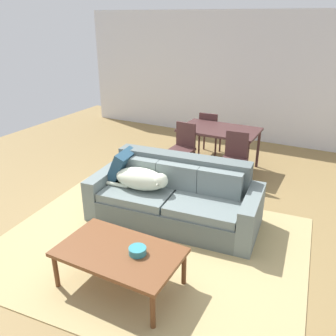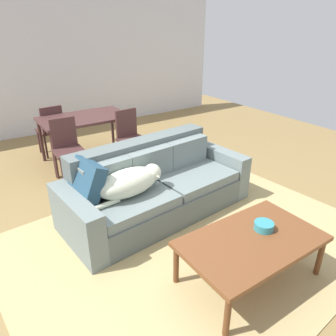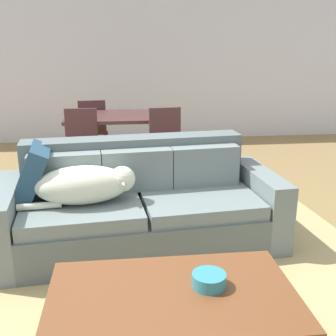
% 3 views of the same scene
% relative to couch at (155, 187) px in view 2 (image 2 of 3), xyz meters
% --- Properties ---
extents(ground_plane, '(10.00, 10.00, 0.00)m').
position_rel_couch_xyz_m(ground_plane, '(-0.17, -0.13, -0.32)').
color(ground_plane, olive).
extents(back_partition, '(8.00, 0.12, 2.70)m').
position_rel_couch_xyz_m(back_partition, '(-0.17, 3.87, 1.03)').
color(back_partition, silver).
rests_on(back_partition, ground).
extents(area_rug, '(3.88, 3.14, 0.01)m').
position_rel_couch_xyz_m(area_rug, '(0.01, -0.73, -0.31)').
color(area_rug, tan).
rests_on(area_rug, ground).
extents(couch, '(2.32, 1.13, 0.84)m').
position_rel_couch_xyz_m(couch, '(0.00, 0.00, 0.00)').
color(couch, '#576362').
rests_on(couch, ground).
extents(dog_on_left_cushion, '(0.87, 0.40, 0.29)m').
position_rel_couch_xyz_m(dog_on_left_cushion, '(-0.40, -0.17, 0.27)').
color(dog_on_left_cushion, silver).
rests_on(dog_on_left_cushion, couch).
extents(throw_pillow_by_left_arm, '(0.36, 0.47, 0.46)m').
position_rel_couch_xyz_m(throw_pillow_by_left_arm, '(-0.83, -0.02, 0.32)').
color(throw_pillow_by_left_arm, navy).
rests_on(throw_pillow_by_left_arm, couch).
extents(coffee_table, '(1.23, 0.74, 0.44)m').
position_rel_couch_xyz_m(coffee_table, '(0.09, -1.43, 0.07)').
color(coffee_table, brown).
rests_on(coffee_table, ground).
extents(bowl_on_coffee_table, '(0.17, 0.17, 0.07)m').
position_rel_couch_xyz_m(bowl_on_coffee_table, '(0.28, -1.39, 0.15)').
color(bowl_on_coffee_table, teal).
rests_on(bowl_on_coffee_table, coffee_table).
extents(dining_table, '(1.36, 0.84, 0.74)m').
position_rel_couch_xyz_m(dining_table, '(-0.11, 1.96, 0.35)').
color(dining_table, '#482B2A').
rests_on(dining_table, ground).
extents(dining_chair_near_left, '(0.41, 0.41, 0.90)m').
position_rel_couch_xyz_m(dining_chair_near_left, '(-0.58, 1.44, 0.18)').
color(dining_chair_near_left, '#482B2A').
rests_on(dining_chair_near_left, ground).
extents(dining_chair_near_right, '(0.43, 0.43, 0.91)m').
position_rel_couch_xyz_m(dining_chair_near_right, '(0.38, 1.33, 0.19)').
color(dining_chair_near_right, '#482B2A').
rests_on(dining_chair_near_right, ground).
extents(dining_chair_far_left, '(0.43, 0.43, 0.87)m').
position_rel_couch_xyz_m(dining_chair_far_left, '(-0.51, 2.52, 0.16)').
color(dining_chair_far_left, '#482B2A').
rests_on(dining_chair_far_left, ground).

